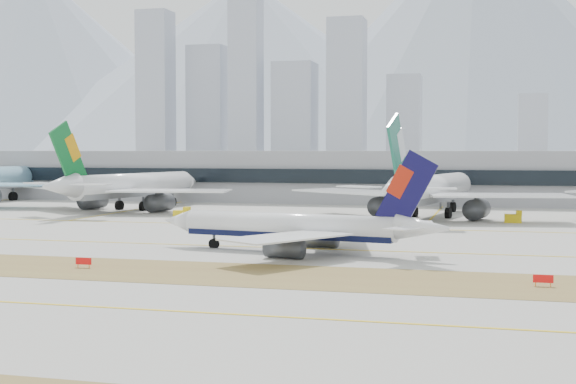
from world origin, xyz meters
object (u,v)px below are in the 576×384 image
(taxiing_airliner, at_px, (299,228))
(widebody_cathay, at_px, (430,191))
(terminal, at_px, (358,176))
(widebody_eva, at_px, (128,187))

(taxiing_airliner, height_order, widebody_cathay, widebody_cathay)
(widebody_cathay, distance_m, terminal, 63.54)
(widebody_eva, bearing_deg, widebody_cathay, -80.39)
(taxiing_airliner, distance_m, widebody_cathay, 68.35)
(taxiing_airliner, bearing_deg, terminal, -74.86)
(taxiing_airliner, height_order, widebody_eva, widebody_eva)
(terminal, bearing_deg, taxiing_airliner, -84.50)
(terminal, bearing_deg, widebody_eva, -132.29)
(taxiing_airliner, xyz_separation_m, terminal, (-12.01, 124.83, 3.77))
(widebody_eva, bearing_deg, taxiing_airliner, -126.55)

